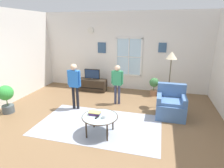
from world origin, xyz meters
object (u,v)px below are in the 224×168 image
Objects in this scene: person_green_shirt at (117,80)px; person_blue_shirt at (74,81)px; coffee_table at (100,117)px; potted_plant_corner at (6,97)px; book_stack at (95,113)px; potted_plant_by_window at (154,85)px; floor_lamp at (171,61)px; television at (92,74)px; tv_stand at (93,85)px; remote_near_cup at (97,117)px; remote_near_books at (98,114)px; cup at (104,116)px; armchair at (171,105)px.

person_blue_shirt is at bearing -148.65° from person_green_shirt.
coffee_table is 2.93m from potted_plant_corner.
potted_plant_corner reaches higher than book_stack.
floor_lamp is (0.46, -0.86, 1.03)m from potted_plant_by_window.
television is 0.43× the size of person_blue_shirt.
book_stack is at bearing 160.32° from coffee_table.
remote_near_cup is (1.20, -2.88, 0.23)m from tv_stand.
coffee_table is (1.24, -2.81, 0.19)m from tv_stand.
remote_near_books is 1.76m from person_green_shirt.
floor_lamp reaches higher than tv_stand.
floor_lamp is at bearing -16.12° from tv_stand.
potted_plant_corner reaches higher than cup.
television reaches higher than potted_plant_by_window.
cup is 0.13× the size of potted_plant_by_window.
person_blue_shirt is (-1.08, 1.05, 0.40)m from remote_near_books.
potted_plant_corner is at bearing -153.69° from person_green_shirt.
tv_stand is at bearing 111.78° from book_stack.
remote_near_cup is at bearing -116.45° from coffee_table.
cup is at bearing -64.60° from tv_stand.
person_green_shirt is 0.74× the size of floor_lamp.
book_stack is (1.10, -2.76, 0.25)m from tv_stand.
potted_plant_corner reaches higher than remote_near_cup.
remote_near_cup is 2.78m from floor_lamp.
person_green_shirt reaches higher than cup.
potted_plant_by_window is at bearing 68.28° from remote_near_books.
cup is (0.12, -0.06, 0.07)m from coffee_table.
television is 2.99m from remote_near_books.
remote_near_books is (-1.64, -1.28, 0.13)m from armchair.
person_green_shirt is at bearing -172.22° from floor_lamp.
potted_plant_corner is at bearing -124.34° from tv_stand.
remote_near_books is at bearing -142.13° from armchair.
person_green_shirt is (0.03, 1.73, 0.33)m from remote_near_books.
book_stack is 3.07m from potted_plant_by_window.
tv_stand is 1.64× the size of potted_plant_by_window.
person_green_shirt is at bearing 90.76° from coffee_table.
remote_near_books reaches higher than tv_stand.
person_green_shirt is 1.58m from potted_plant_by_window.
potted_plant_by_window is (1.06, 2.87, -0.02)m from coffee_table.
person_blue_shirt is (0.10, -1.69, 0.63)m from tv_stand.
cup is 3.05m from potted_plant_corner.
armchair is 1.07× the size of potted_plant_corner.
person_green_shirt reaches higher than potted_plant_corner.
television is 4.23× the size of remote_near_books.
tv_stand is 3.91× the size of book_stack.
cup is at bearing 6.04° from remote_near_cup.
potted_plant_corner is (-2.90, 0.37, 0.07)m from coffee_table.
floor_lamp is (2.76, -0.80, 1.20)m from tv_stand.
person_green_shirt is (-0.02, 1.80, 0.37)m from coffee_table.
television reaches higher than coffee_table.
book_stack reaches higher than tv_stand.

